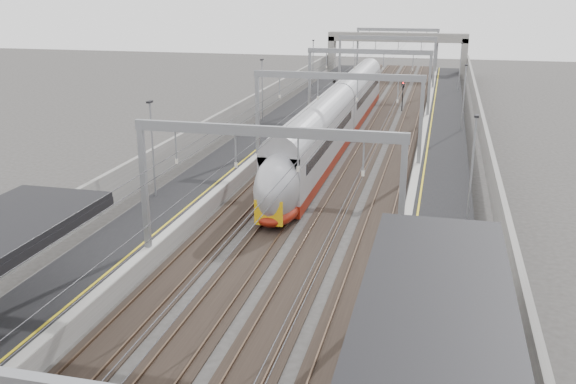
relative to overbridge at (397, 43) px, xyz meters
The scene contains 11 objects.
platform_left 55.79m from the overbridge, 98.28° to the right, with size 4.00×120.00×1.00m, color black.
platform_right 55.79m from the overbridge, 81.72° to the right, with size 4.00×120.00×1.00m, color black.
tracks 55.25m from the overbridge, 90.00° to the right, with size 11.40×140.00×0.20m.
overhead_line 48.39m from the overbridge, 90.00° to the right, with size 13.00×140.00×6.60m.
overbridge is the anchor object (origin of this frame).
wall_left 56.25m from the overbridge, 101.51° to the right, with size 0.30×120.00×3.20m, color slate.
wall_right 56.25m from the overbridge, 78.49° to the right, with size 0.30×120.00×3.20m, color slate.
train 49.87m from the overbridge, 91.73° to the right, with size 2.67×48.62×4.22m.
signal_green 29.27m from the overbridge, 100.28° to the right, with size 0.32×0.32×3.48m.
signal_red_near 31.19m from the overbridge, 84.09° to the right, with size 0.32×0.32×3.48m.
signal_red_far 31.93m from the overbridge, 80.22° to the right, with size 0.32×0.32×3.48m.
Camera 1 is at (7.77, -5.75, 13.59)m, focal length 40.00 mm.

